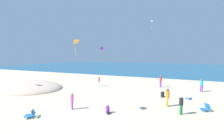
{
  "coord_description": "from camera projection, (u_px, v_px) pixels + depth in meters",
  "views": [
    {
      "loc": [
        5.49,
        -7.47,
        4.45
      ],
      "look_at": [
        0.0,
        6.11,
        3.29
      ],
      "focal_mm": 22.28,
      "sensor_mm": 36.0,
      "label": 1
    }
  ],
  "objects": [
    {
      "name": "person_8",
      "position": [
        163.0,
        94.0,
        15.05
      ],
      "size": [
        0.39,
        0.63,
        0.78
      ],
      "rotation": [
        0.0,
        0.0,
        1.51
      ],
      "color": "black",
      "rests_on": "ground_plane"
    },
    {
      "name": "kite_white",
      "position": [
        152.0,
        21.0,
        26.11
      ],
      "size": [
        0.69,
        0.71,
        1.66
      ],
      "rotation": [
        0.0,
        0.0,
        2.25
      ],
      "color": "white"
    },
    {
      "name": "person_4",
      "position": [
        167.0,
        96.0,
        12.24
      ],
      "size": [
        0.33,
        0.33,
        1.59
      ],
      "rotation": [
        0.0,
        0.0,
        3.18
      ],
      "color": "orange",
      "rests_on": "ground_plane"
    },
    {
      "name": "person_1",
      "position": [
        161.0,
        81.0,
        19.75
      ],
      "size": [
        0.46,
        0.46,
        1.68
      ],
      "rotation": [
        0.0,
        0.0,
        3.7
      ],
      "color": "purple",
      "rests_on": "ground_plane"
    },
    {
      "name": "kite_orange",
      "position": [
        75.0,
        41.0,
        9.99
      ],
      "size": [
        0.63,
        0.71,
        1.24
      ],
      "rotation": [
        0.0,
        0.0,
        5.05
      ],
      "color": "orange"
    },
    {
      "name": "ocean_water",
      "position": [
        153.0,
        67.0,
        56.89
      ],
      "size": [
        120.0,
        60.0,
        0.05
      ],
      "primitive_type": "cube",
      "color": "#236084",
      "rests_on": "ground_plane"
    },
    {
      "name": "kite_purple",
      "position": [
        102.0,
        49.0,
        28.63
      ],
      "size": [
        0.63,
        0.61,
        1.59
      ],
      "rotation": [
        0.0,
        0.0,
        0.57
      ],
      "color": "purple"
    },
    {
      "name": "person_7",
      "position": [
        72.0,
        100.0,
        11.56
      ],
      "size": [
        0.4,
        0.4,
        1.41
      ],
      "rotation": [
        0.0,
        0.0,
        0.83
      ],
      "color": "purple",
      "rests_on": "ground_plane"
    },
    {
      "name": "ground_plane",
      "position": [
        123.0,
        89.0,
        18.54
      ],
      "size": [
        120.0,
        120.0,
        0.0
      ],
      "primitive_type": "plane",
      "color": "beige"
    },
    {
      "name": "person_2",
      "position": [
        202.0,
        84.0,
        17.24
      ],
      "size": [
        0.4,
        0.4,
        1.63
      ],
      "rotation": [
        0.0,
        0.0,
        4.45
      ],
      "color": "purple",
      "rests_on": "ground_plane"
    },
    {
      "name": "person_3",
      "position": [
        108.0,
        110.0,
        10.84
      ],
      "size": [
        0.56,
        0.57,
        0.66
      ],
      "rotation": [
        0.0,
        0.0,
        5.45
      ],
      "color": "purple",
      "rests_on": "ground_plane"
    },
    {
      "name": "person_5",
      "position": [
        99.0,
        81.0,
        20.46
      ],
      "size": [
        0.4,
        0.4,
        1.42
      ],
      "rotation": [
        0.0,
        0.0,
        0.7
      ],
      "color": "white",
      "rests_on": "ground_plane"
    },
    {
      "name": "beach_chair_near_camera",
      "position": [
        31.0,
        114.0,
        10.03
      ],
      "size": [
        0.89,
        0.88,
        0.55
      ],
      "rotation": [
        0.0,
        0.0,
        3.83
      ],
      "color": "#2370B2",
      "rests_on": "ground_plane"
    },
    {
      "name": "dune_mound",
      "position": [
        25.0,
        88.0,
        19.48
      ],
      "size": [
        11.2,
        7.84,
        1.92
      ],
      "primitive_type": "ellipsoid",
      "color": "beige",
      "rests_on": "ground_plane"
    },
    {
      "name": "beach_chair_mid_beach",
      "position": [
        206.0,
        108.0,
        11.26
      ],
      "size": [
        0.82,
        0.79,
        0.62
      ],
      "rotation": [
        0.0,
        0.0,
        3.62
      ],
      "color": "#2370B2",
      "rests_on": "ground_plane"
    },
    {
      "name": "person_6",
      "position": [
        181.0,
        104.0,
        10.52
      ],
      "size": [
        0.41,
        0.41,
        1.47
      ],
      "rotation": [
        0.0,
        0.0,
        5.57
      ],
      "color": "green",
      "rests_on": "ground_plane"
    },
    {
      "name": "cooler_box",
      "position": [
        188.0,
        98.0,
        14.36
      ],
      "size": [
        0.61,
        0.61,
        0.24
      ],
      "rotation": [
        0.0,
        0.0,
        2.4
      ],
      "color": "#2D56B7",
      "rests_on": "ground_plane"
    }
  ]
}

